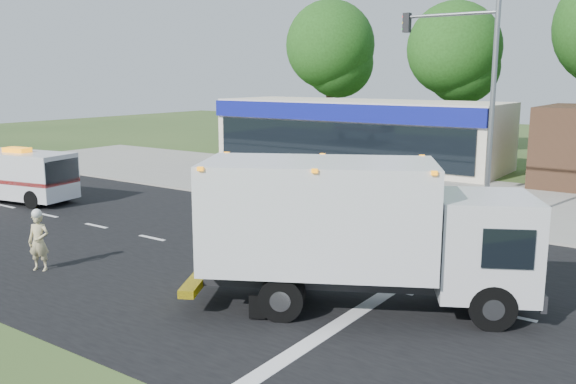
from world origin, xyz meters
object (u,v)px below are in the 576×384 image
Objects in this scene: emergency_worker at (39,240)px; ambulance_van at (21,175)px; ems_box_truck at (355,224)px; traffic_signal_pole at (475,92)px.

emergency_worker is 10.75m from ambulance_van.
ambulance_van is (-18.08, 2.54, -0.83)m from ems_box_truck.
traffic_signal_pole is (-0.38, 9.14, 2.88)m from ems_box_truck.
traffic_signal_pole is at bearing 64.03° from ems_box_truck.
traffic_signal_pole reaches higher than ems_box_truck.
ems_box_truck is at bearing -87.63° from traffic_signal_pole.
emergency_worker is at bearing -125.07° from traffic_signal_pole.
ambulance_van is (-9.38, 5.24, 0.33)m from emergency_worker.
emergency_worker is 0.23× the size of traffic_signal_pole.
ems_box_truck reaches higher than emergency_worker.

